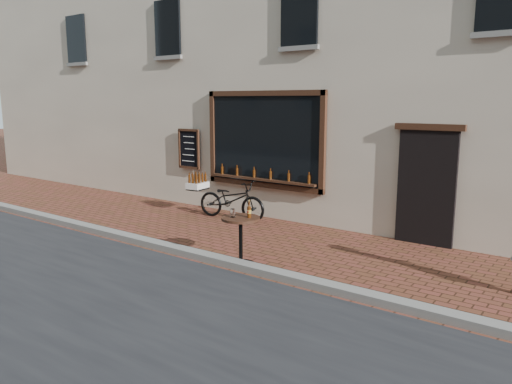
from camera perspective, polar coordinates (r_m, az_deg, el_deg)
The scene contains 5 objects.
ground at distance 8.19m, azimuth -2.40°, elevation -9.18°, with size 90.00×90.00×0.00m, color #552E1B.
kerb at distance 8.31m, azimuth -1.53°, elevation -8.43°, with size 90.00×0.25×0.12m, color slate.
shop_building at distance 13.59m, azimuth 16.00°, elevation 19.58°, with size 28.00×6.20×10.00m.
cargo_bicycle at distance 11.68m, azimuth -2.95°, elevation -0.82°, with size 2.08×0.82×0.99m.
bistro_table at distance 8.36m, azimuth -1.74°, elevation -4.49°, with size 0.65×0.65×1.11m.
Camera 1 is at (4.86, -5.99, 2.74)m, focal length 35.00 mm.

